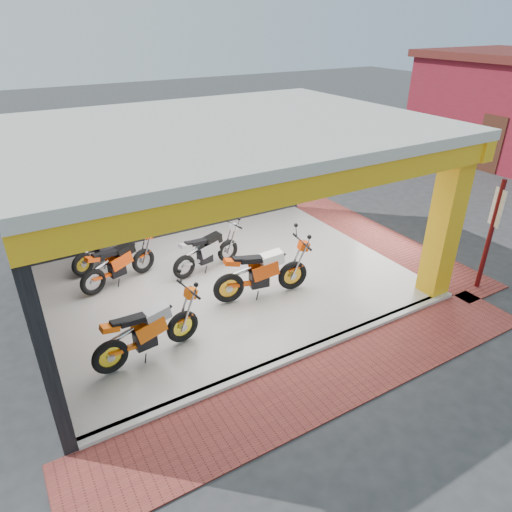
{
  "coord_description": "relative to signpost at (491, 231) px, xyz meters",
  "views": [
    {
      "loc": [
        -4.09,
        -6.27,
        5.55
      ],
      "look_at": [
        0.4,
        1.35,
        0.9
      ],
      "focal_mm": 32.0,
      "sensor_mm": 36.0,
      "label": 1
    }
  ],
  "objects": [
    {
      "name": "moto_row_b",
      "position": [
        -4.48,
        3.85,
        -0.72
      ],
      "size": [
        2.06,
        1.06,
        1.2
      ],
      "primitive_type": null,
      "rotation": [
        0.0,
        0.0,
        0.18
      ],
      "color": "#B5B8BE",
      "rests_on": "showroom_floor"
    },
    {
      "name": "left_wall",
      "position": [
        -8.99,
        3.1,
        0.33
      ],
      "size": [
        0.2,
        6.2,
        3.5
      ],
      "primitive_type": "cube",
      "color": "black",
      "rests_on": "ground"
    },
    {
      "name": "back_wall",
      "position": [
        -4.89,
        6.2,
        0.33
      ],
      "size": [
        8.2,
        0.2,
        3.5
      ],
      "primitive_type": "cube",
      "color": "black",
      "rests_on": "ground"
    },
    {
      "name": "showroom_floor",
      "position": [
        -4.89,
        3.1,
        -1.37
      ],
      "size": [
        8.0,
        6.0,
        0.1
      ],
      "primitive_type": "cube",
      "color": "silver",
      "rests_on": "ground"
    },
    {
      "name": "header_beam_right",
      "position": [
        -0.89,
        3.1,
        1.88
      ],
      "size": [
        0.3,
        6.4,
        0.4
      ],
      "primitive_type": "cube",
      "color": "gold",
      "rests_on": "corner_column"
    },
    {
      "name": "showroom_ceiling",
      "position": [
        -4.89,
        3.1,
        2.18
      ],
      "size": [
        8.4,
        6.4,
        0.2
      ],
      "primitive_type": "cube",
      "color": "beige",
      "rests_on": "corner_column"
    },
    {
      "name": "paver_right",
      "position": [
        -0.09,
        3.1,
        -1.4
      ],
      "size": [
        1.4,
        7.0,
        0.03
      ],
      "primitive_type": "cube",
      "color": "brown",
      "rests_on": "ground"
    },
    {
      "name": "corner_column",
      "position": [
        -1.14,
        0.35,
        0.33
      ],
      "size": [
        0.5,
        0.5,
        3.5
      ],
      "primitive_type": "cube",
      "color": "gold",
      "rests_on": "ground"
    },
    {
      "name": "moto_row_d",
      "position": [
        -6.46,
        4.38,
        -0.7
      ],
      "size": [
        2.16,
        1.32,
        1.24
      ],
      "primitive_type": null,
      "rotation": [
        0.0,
        0.0,
        0.3
      ],
      "color": "#FF490A",
      "rests_on": "showroom_floor"
    },
    {
      "name": "ground",
      "position": [
        -4.89,
        1.1,
        -1.42
      ],
      "size": [
        80.0,
        80.0,
        0.0
      ],
      "primitive_type": "plane",
      "color": "#2D2D30",
      "rests_on": "ground"
    },
    {
      "name": "paver_front",
      "position": [
        -4.89,
        -0.7,
        -1.4
      ],
      "size": [
        9.0,
        1.4,
        0.03
      ],
      "primitive_type": "cube",
      "color": "brown",
      "rests_on": "ground"
    },
    {
      "name": "header_beam_front",
      "position": [
        -4.89,
        0.1,
        1.88
      ],
      "size": [
        8.4,
        0.3,
        0.4
      ],
      "primitive_type": "cube",
      "color": "gold",
      "rests_on": "corner_column"
    },
    {
      "name": "moto_hero",
      "position": [
        -3.84,
        1.96,
        -0.62
      ],
      "size": [
        2.4,
        1.21,
        1.4
      ],
      "primitive_type": null,
      "rotation": [
        0.0,
        0.0,
        -0.16
      ],
      "color": "#E44409",
      "rests_on": "showroom_floor"
    },
    {
      "name": "floor_kerb",
      "position": [
        -4.89,
        0.08,
        -1.37
      ],
      "size": [
        8.0,
        0.2,
        0.1
      ],
      "primitive_type": "cube",
      "color": "silver",
      "rests_on": "ground"
    },
    {
      "name": "moto_row_a",
      "position": [
        -6.66,
        1.46,
        -0.66
      ],
      "size": [
        2.24,
        1.06,
        1.32
      ],
      "primitive_type": null,
      "rotation": [
        0.0,
        0.0,
        0.12
      ],
      "color": "#FF5F0A",
      "rests_on": "showroom_floor"
    },
    {
      "name": "moto_row_c",
      "position": [
        -6.58,
        5.43,
        -0.73
      ],
      "size": [
        2.04,
        1.39,
        1.17
      ],
      "primitive_type": null,
      "rotation": [
        0.0,
        0.0,
        0.39
      ],
      "color": "black",
      "rests_on": "showroom_floor"
    },
    {
      "name": "signpost",
      "position": [
        0.0,
        0.0,
        0.0
      ],
      "size": [
        0.16,
        0.34,
        2.59
      ],
      "rotation": [
        0.0,
        0.0,
        -0.4
      ],
      "color": "#560D0E",
      "rests_on": "ground"
    }
  ]
}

